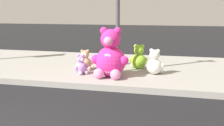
{
  "coord_description": "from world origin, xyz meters",
  "views": [
    {
      "loc": [
        2.56,
        -2.79,
        1.84
      ],
      "look_at": [
        1.03,
        3.6,
        0.55
      ],
      "focal_mm": 43.59,
      "sensor_mm": 36.0,
      "label": 1
    }
  ],
  "objects_px": {
    "plush_white": "(155,64)",
    "plush_lime": "(139,59)",
    "plush_tan": "(85,62)",
    "sign_pole": "(118,9)",
    "plush_pink_large": "(110,57)",
    "plush_lavender": "(81,66)",
    "plush_yellow": "(114,59)",
    "plush_red": "(104,61)"
  },
  "relations": [
    {
      "from": "plush_white",
      "to": "plush_lime",
      "type": "distance_m",
      "value": 0.77
    },
    {
      "from": "plush_white",
      "to": "plush_tan",
      "type": "bearing_deg",
      "value": 177.81
    },
    {
      "from": "sign_pole",
      "to": "plush_white",
      "type": "height_order",
      "value": "sign_pole"
    },
    {
      "from": "plush_pink_large",
      "to": "plush_white",
      "type": "relative_size",
      "value": 1.85
    },
    {
      "from": "plush_white",
      "to": "plush_lime",
      "type": "relative_size",
      "value": 0.95
    },
    {
      "from": "plush_lavender",
      "to": "plush_yellow",
      "type": "relative_size",
      "value": 1.09
    },
    {
      "from": "plush_lime",
      "to": "plush_lavender",
      "type": "bearing_deg",
      "value": -143.73
    },
    {
      "from": "plush_lavender",
      "to": "plush_yellow",
      "type": "xyz_separation_m",
      "value": [
        0.59,
        1.35,
        -0.02
      ]
    },
    {
      "from": "sign_pole",
      "to": "plush_tan",
      "type": "xyz_separation_m",
      "value": [
        -0.96,
        0.05,
        -1.47
      ]
    },
    {
      "from": "sign_pole",
      "to": "plush_red",
      "type": "relative_size",
      "value": 5.63
    },
    {
      "from": "sign_pole",
      "to": "plush_lavender",
      "type": "height_order",
      "value": "sign_pole"
    },
    {
      "from": "plush_red",
      "to": "plush_white",
      "type": "bearing_deg",
      "value": -11.85
    },
    {
      "from": "plush_lavender",
      "to": "plush_tan",
      "type": "xyz_separation_m",
      "value": [
        -0.06,
        0.52,
        0.02
      ]
    },
    {
      "from": "plush_white",
      "to": "plush_yellow",
      "type": "height_order",
      "value": "plush_white"
    },
    {
      "from": "plush_red",
      "to": "plush_yellow",
      "type": "height_order",
      "value": "plush_red"
    },
    {
      "from": "plush_lavender",
      "to": "plush_tan",
      "type": "bearing_deg",
      "value": 97.03
    },
    {
      "from": "plush_yellow",
      "to": "plush_lime",
      "type": "height_order",
      "value": "plush_lime"
    },
    {
      "from": "sign_pole",
      "to": "plush_yellow",
      "type": "height_order",
      "value": "sign_pole"
    },
    {
      "from": "plush_tan",
      "to": "plush_lime",
      "type": "xyz_separation_m",
      "value": [
        1.46,
        0.5,
        0.06
      ]
    },
    {
      "from": "plush_red",
      "to": "sign_pole",
      "type": "bearing_deg",
      "value": -31.11
    },
    {
      "from": "plush_lavender",
      "to": "plush_tan",
      "type": "relative_size",
      "value": 0.92
    },
    {
      "from": "plush_lavender",
      "to": "sign_pole",
      "type": "bearing_deg",
      "value": 27.98
    },
    {
      "from": "sign_pole",
      "to": "plush_yellow",
      "type": "distance_m",
      "value": 1.76
    },
    {
      "from": "sign_pole",
      "to": "plush_pink_large",
      "type": "bearing_deg",
      "value": -96.3
    },
    {
      "from": "plush_lavender",
      "to": "plush_white",
      "type": "distance_m",
      "value": 1.96
    },
    {
      "from": "plush_lavender",
      "to": "plush_lime",
      "type": "distance_m",
      "value": 1.74
    },
    {
      "from": "plush_pink_large",
      "to": "plush_yellow",
      "type": "height_order",
      "value": "plush_pink_large"
    },
    {
      "from": "plush_lavender",
      "to": "plush_lime",
      "type": "xyz_separation_m",
      "value": [
        1.4,
        1.03,
        0.07
      ]
    },
    {
      "from": "plush_pink_large",
      "to": "plush_white",
      "type": "xyz_separation_m",
      "value": [
        1.08,
        0.56,
        -0.23
      ]
    },
    {
      "from": "plush_red",
      "to": "plush_tan",
      "type": "height_order",
      "value": "plush_tan"
    },
    {
      "from": "plush_red",
      "to": "plush_lavender",
      "type": "bearing_deg",
      "value": -119.19
    },
    {
      "from": "plush_red",
      "to": "plush_white",
      "type": "relative_size",
      "value": 0.83
    },
    {
      "from": "plush_red",
      "to": "plush_yellow",
      "type": "relative_size",
      "value": 1.16
    },
    {
      "from": "plush_lavender",
      "to": "plush_red",
      "type": "relative_size",
      "value": 0.94
    },
    {
      "from": "plush_pink_large",
      "to": "plush_yellow",
      "type": "distance_m",
      "value": 1.51
    },
    {
      "from": "sign_pole",
      "to": "plush_lavender",
      "type": "xyz_separation_m",
      "value": [
        -0.89,
        -0.47,
        -1.48
      ]
    },
    {
      "from": "plush_lavender",
      "to": "plush_red",
      "type": "bearing_deg",
      "value": 60.81
    },
    {
      "from": "plush_tan",
      "to": "plush_lavender",
      "type": "bearing_deg",
      "value": -82.97
    },
    {
      "from": "plush_lavender",
      "to": "plush_white",
      "type": "bearing_deg",
      "value": 13.13
    },
    {
      "from": "sign_pole",
      "to": "plush_tan",
      "type": "height_order",
      "value": "sign_pole"
    },
    {
      "from": "plush_lavender",
      "to": "plush_lime",
      "type": "bearing_deg",
      "value": 36.27
    },
    {
      "from": "sign_pole",
      "to": "plush_tan",
      "type": "bearing_deg",
      "value": 177.19
    }
  ]
}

